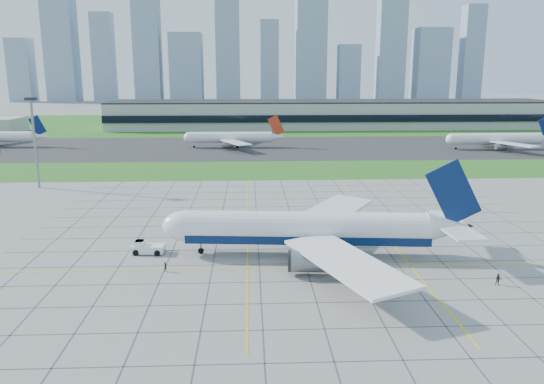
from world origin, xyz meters
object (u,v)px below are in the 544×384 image
at_px(light_mast, 34,131).
at_px(airliner, 309,229).
at_px(pushback_tug, 147,248).
at_px(distant_jet_1, 232,137).
at_px(distant_jet_2, 497,139).
at_px(crew_near, 165,267).
at_px(crew_far, 498,280).

xyz_separation_m(light_mast, airliner, (71.12, -60.65, -11.28)).
height_order(pushback_tug, distant_jet_1, distant_jet_1).
distance_m(light_mast, distant_jet_2, 181.10).
xyz_separation_m(pushback_tug, crew_near, (4.83, -9.36, -0.23)).
distance_m(pushback_tug, crew_far, 60.14).
bearing_deg(crew_far, distant_jet_1, 130.80).
bearing_deg(distant_jet_2, distant_jet_1, 174.77).
xyz_separation_m(light_mast, distant_jet_1, (52.92, 80.40, -11.69)).
bearing_deg(distant_jet_2, crew_near, -131.13).
xyz_separation_m(light_mast, crew_far, (99.07, -75.86, -15.24)).
height_order(airliner, crew_far, airliner).
relative_size(pushback_tug, distant_jet_1, 0.20).
relative_size(light_mast, distant_jet_1, 0.60).
height_order(light_mast, distant_jet_1, light_mast).
height_order(light_mast, pushback_tug, light_mast).
height_order(crew_near, distant_jet_1, distant_jet_1).
bearing_deg(crew_near, light_mast, 62.31).
relative_size(crew_near, distant_jet_2, 0.04).
relative_size(crew_near, crew_far, 0.89).
xyz_separation_m(pushback_tug, distant_jet_1, (11.38, 138.77, 3.42)).
bearing_deg(pushback_tug, light_mast, 130.31).
distance_m(airliner, crew_near, 26.07).
height_order(airliner, distant_jet_1, airliner).
bearing_deg(pushback_tug, airliner, 0.48).
distance_m(crew_near, crew_far, 53.34).
distance_m(airliner, crew_far, 32.07).
distance_m(airliner, distant_jet_2, 161.82).
bearing_deg(pushback_tug, distant_jet_2, 50.62).
xyz_separation_m(crew_far, distant_jet_2, (67.55, 145.84, 3.55)).
height_order(distant_jet_1, distant_jet_2, same).
bearing_deg(light_mast, distant_jet_2, 22.78).
bearing_deg(crew_far, airliner, 175.80).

